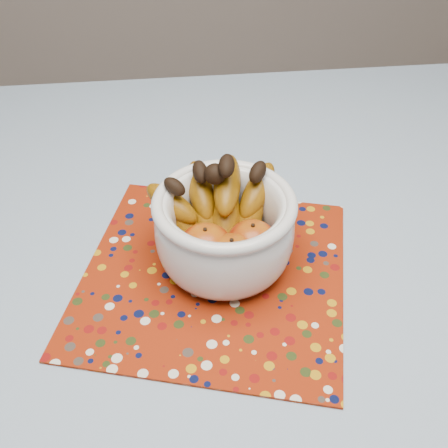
# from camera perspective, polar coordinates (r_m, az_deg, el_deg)

# --- Properties ---
(table) EXTENTS (1.20, 1.20, 0.75)m
(table) POSITION_cam_1_polar(r_m,az_deg,el_deg) (0.76, 2.10, -12.24)
(table) COLOR brown
(table) RESTS_ON ground
(tablecloth) EXTENTS (1.32, 1.32, 0.01)m
(tablecloth) POSITION_cam_1_polar(r_m,az_deg,el_deg) (0.70, 2.26, -8.24)
(tablecloth) COLOR slate
(tablecloth) RESTS_ON table
(placemat) EXTENTS (0.43, 0.43, 0.00)m
(placemat) POSITION_cam_1_polar(r_m,az_deg,el_deg) (0.72, -1.11, -5.39)
(placemat) COLOR maroon
(placemat) RESTS_ON tablecloth
(fruit_bowl) EXTENTS (0.24, 0.20, 0.16)m
(fruit_bowl) POSITION_cam_1_polar(r_m,az_deg,el_deg) (0.69, -0.25, 0.29)
(fruit_bowl) COLOR silver
(fruit_bowl) RESTS_ON placemat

